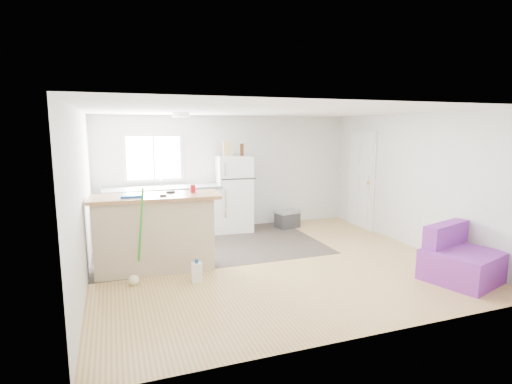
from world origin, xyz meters
TOP-DOWN VIEW (x-y plane):
  - room at (0.00, 0.00)m, footprint 5.51×5.01m
  - vinyl_zone at (-0.73, 1.25)m, footprint 4.05×2.50m
  - window at (-1.55, 2.49)m, footprint 1.18×0.06m
  - interior_door at (2.72, 1.55)m, footprint 0.11×0.92m
  - ceiling_fixture at (-1.20, 1.20)m, footprint 0.30×0.30m
  - kitchen_cabinets at (-1.44, 2.15)m, footprint 2.27×0.77m
  - peninsula at (-1.79, 0.28)m, footprint 1.92×0.84m
  - refrigerator at (0.03, 2.16)m, footprint 0.75×0.72m
  - cooler at (1.18, 2.00)m, footprint 0.56×0.44m
  - purple_seat at (2.24, -1.60)m, footprint 1.14×1.12m
  - cleaner_jug at (-1.30, -0.42)m, footprint 0.16×0.12m
  - mop at (-2.12, -0.19)m, footprint 0.27×0.38m
  - red_cup at (-1.19, 0.33)m, footprint 0.10×0.10m
  - blue_tray at (-2.10, 0.21)m, footprint 0.31×0.23m
  - tool_a at (-1.52, 0.41)m, footprint 0.14×0.06m
  - tool_b at (-1.67, 0.12)m, footprint 0.10×0.05m
  - cardboard_box at (-0.11, 2.13)m, footprint 0.21×0.12m
  - bottle_left at (0.16, 2.05)m, footprint 0.08×0.08m
  - bottle_right at (0.21, 2.17)m, footprint 0.09×0.09m

SIDE VIEW (x-z plane):
  - vinyl_zone at x=-0.73m, z-range 0.00..0.00m
  - cleaner_jug at x=-1.30m, z-range -0.02..0.31m
  - cooler at x=1.18m, z-range 0.00..0.39m
  - mop at x=-2.12m, z-range -0.45..0.91m
  - purple_seat at x=2.24m, z-range -0.10..0.66m
  - kitchen_cabinets at x=-1.44m, z-range -0.14..1.16m
  - peninsula at x=-1.79m, z-range 0.01..1.16m
  - refrigerator at x=0.03m, z-range 0.00..1.58m
  - interior_door at x=2.72m, z-range -0.03..2.07m
  - tool_b at x=-1.67m, z-range 1.15..1.18m
  - tool_a at x=-1.52m, z-range 1.15..1.18m
  - blue_tray at x=-2.10m, z-range 1.15..1.19m
  - room at x=0.00m, z-range -0.01..2.41m
  - red_cup at x=-1.19m, z-range 1.15..1.27m
  - window at x=-1.55m, z-range 1.06..2.04m
  - bottle_left at x=0.16m, z-range 1.58..1.83m
  - bottle_right at x=0.21m, z-range 1.58..1.83m
  - cardboard_box at x=-0.11m, z-range 1.58..1.88m
  - ceiling_fixture at x=-1.20m, z-range 2.32..2.40m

